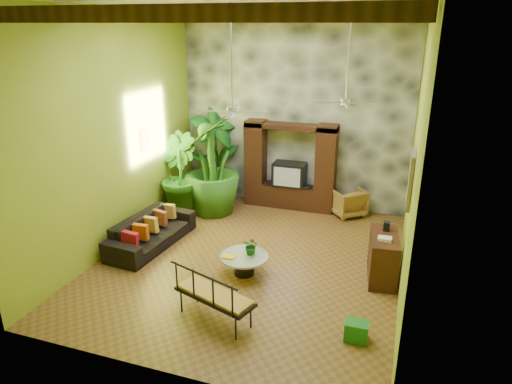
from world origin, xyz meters
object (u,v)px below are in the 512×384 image
(tall_plant_c, at_px, (212,165))
(tall_plant_a, at_px, (216,153))
(coffee_table, at_px, (244,262))
(side_console, at_px, (383,257))
(ceiling_fan_front, at_px, (232,99))
(green_bin, at_px, (356,331))
(ceiling_fan_back, at_px, (347,91))
(tall_plant_b, at_px, (178,175))
(entertainment_center, at_px, (290,172))
(wicker_armchair, at_px, (348,202))
(iron_bench, at_px, (213,294))
(sofa, at_px, (151,231))

(tall_plant_c, bearing_deg, tall_plant_a, 107.23)
(coffee_table, bearing_deg, side_console, 15.19)
(ceiling_fan_front, relative_size, green_bin, 5.16)
(ceiling_fan_back, xyz_separation_m, tall_plant_b, (-4.18, 0.59, -2.35))
(coffee_table, xyz_separation_m, side_console, (2.59, 0.70, 0.20))
(entertainment_center, bearing_deg, ceiling_fan_front, -93.24)
(coffee_table, bearing_deg, ceiling_fan_front, 145.67)
(tall_plant_a, relative_size, side_console, 2.31)
(entertainment_center, relative_size, wicker_armchair, 3.08)
(entertainment_center, xyz_separation_m, side_console, (2.65, -3.01, -0.51))
(iron_bench, bearing_deg, side_console, 61.51)
(wicker_armchair, height_order, tall_plant_a, tall_plant_a)
(tall_plant_c, bearing_deg, iron_bench, -66.35)
(ceiling_fan_back, bearing_deg, iron_bench, -113.47)
(ceiling_fan_front, xyz_separation_m, tall_plant_c, (-1.58, 2.52, -2.11))
(tall_plant_a, distance_m, side_console, 5.68)
(ceiling_fan_front, distance_m, side_console, 4.13)
(green_bin, bearing_deg, coffee_table, 150.61)
(entertainment_center, distance_m, sofa, 4.00)
(ceiling_fan_front, distance_m, sofa, 3.74)
(tall_plant_a, relative_size, tall_plant_c, 1.01)
(entertainment_center, bearing_deg, ceiling_fan_back, -50.43)
(tall_plant_b, distance_m, coffee_table, 3.64)
(wicker_armchair, height_order, iron_bench, iron_bench)
(wicker_armchair, xyz_separation_m, tall_plant_b, (-4.16, -1.27, 0.70))
(coffee_table, bearing_deg, iron_bench, -88.10)
(tall_plant_b, bearing_deg, entertainment_center, 27.61)
(coffee_table, relative_size, side_console, 0.85)
(wicker_armchair, bearing_deg, sofa, -1.32)
(entertainment_center, xyz_separation_m, coffee_table, (0.06, -3.72, -0.71))
(entertainment_center, xyz_separation_m, tall_plant_b, (-2.58, -1.35, 0.09))
(ceiling_fan_front, height_order, ceiling_fan_back, same)
(ceiling_fan_front, height_order, sofa, ceiling_fan_front)
(wicker_armchair, distance_m, coffee_table, 3.94)
(side_console, bearing_deg, entertainment_center, 124.44)
(entertainment_center, height_order, tall_plant_c, tall_plant_c)
(ceiling_fan_back, xyz_separation_m, tall_plant_c, (-3.38, 0.92, -2.11))
(iron_bench, bearing_deg, wicker_armchair, 93.34)
(entertainment_center, height_order, side_console, entertainment_center)
(ceiling_fan_back, bearing_deg, tall_plant_b, 172.00)
(wicker_armchair, height_order, tall_plant_b, tall_plant_b)
(entertainment_center, distance_m, tall_plant_b, 2.91)
(iron_bench, bearing_deg, ceiling_fan_front, 118.80)
(tall_plant_c, height_order, iron_bench, tall_plant_c)
(tall_plant_c, relative_size, side_console, 2.28)
(entertainment_center, relative_size, ceiling_fan_back, 1.29)
(ceiling_fan_back, xyz_separation_m, sofa, (-3.92, -1.26, -3.06))
(ceiling_fan_back, bearing_deg, entertainment_center, 129.57)
(ceiling_fan_front, relative_size, sofa, 0.80)
(iron_bench, height_order, side_console, iron_bench)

